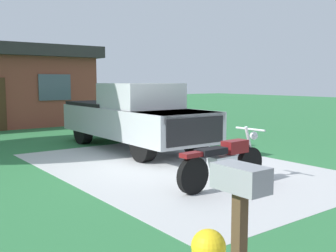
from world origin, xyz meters
TOP-DOWN VIEW (x-y plane):
  - ground_plane at (0.00, 0.00)m, footprint 80.00×80.00m
  - driveway_pad at (0.00, 0.00)m, footprint 5.16×7.60m
  - motorcycle at (-0.34, -1.85)m, footprint 2.21×0.70m
  - pickup_truck at (0.55, 2.78)m, footprint 2.07×5.65m
  - mailbox at (-3.07, -4.79)m, footprint 0.26×0.48m

SIDE VIEW (x-z plane):
  - ground_plane at x=0.00m, z-range 0.00..0.00m
  - driveway_pad at x=0.00m, z-range 0.00..0.01m
  - motorcycle at x=-0.34m, z-range -0.07..1.02m
  - pickup_truck at x=0.55m, z-range 0.00..1.90m
  - mailbox at x=-3.07m, z-range 0.35..1.61m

